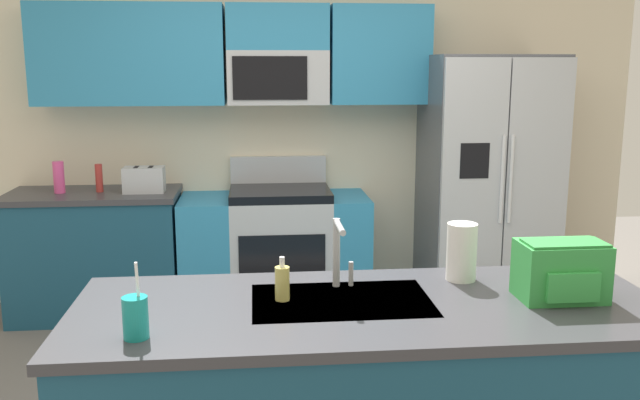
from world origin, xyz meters
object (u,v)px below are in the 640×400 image
object	(u,v)px
toaster	(144,180)
soap_dispenser	(282,283)
drink_cup_teal	(136,317)
bottle_pink	(59,177)
refrigerator	(487,183)
paper_towel_roll	(462,252)
backpack	(561,270)
sink_faucet	(339,248)
pepper_mill	(99,178)
range_oven	(275,250)

from	to	relation	value
toaster	soap_dispenser	bearing A→B (deg)	-69.59
drink_cup_teal	bottle_pink	bearing A→B (deg)	109.68
drink_cup_teal	soap_dispenser	distance (m)	0.59
refrigerator	drink_cup_teal	xyz separation A→B (m)	(-2.10, -2.64, 0.05)
refrigerator	bottle_pink	xyz separation A→B (m)	(-3.06, 0.06, 0.09)
bottle_pink	paper_towel_roll	distance (m)	3.11
bottle_pink	backpack	bearing A→B (deg)	-44.41
soap_dispenser	refrigerator	bearing A→B (deg)	55.29
sink_faucet	paper_towel_roll	xyz separation A→B (m)	(0.52, 0.06, -0.05)
soap_dispenser	backpack	distance (m)	1.06
pepper_mill	sink_faucet	size ratio (longest dim) A/B	0.70
backpack	paper_towel_roll	bearing A→B (deg)	138.39
toaster	bottle_pink	bearing A→B (deg)	176.52
refrigerator	toaster	bearing A→B (deg)	179.55
refrigerator	soap_dispenser	size ratio (longest dim) A/B	10.88
range_oven	soap_dispenser	xyz separation A→B (m)	(-0.05, -2.39, 0.53)
bottle_pink	drink_cup_teal	xyz separation A→B (m)	(0.96, -2.69, -0.04)
toaster	sink_faucet	bearing A→B (deg)	-63.64
toaster	backpack	distance (m)	3.10
range_oven	sink_faucet	world-z (taller)	sink_faucet
pepper_mill	soap_dispenser	world-z (taller)	pepper_mill
pepper_mill	drink_cup_teal	xyz separation A→B (m)	(0.69, -2.71, -0.03)
pepper_mill	backpack	xyz separation A→B (m)	(2.24, -2.48, 0.02)
pepper_mill	bottle_pink	bearing A→B (deg)	-176.98
refrigerator	backpack	bearing A→B (deg)	-102.79
drink_cup_teal	refrigerator	bearing A→B (deg)	51.55
pepper_mill	drink_cup_teal	world-z (taller)	drink_cup_teal
bottle_pink	backpack	world-z (taller)	backpack
drink_cup_teal	backpack	bearing A→B (deg)	8.53
toaster	sink_faucet	distance (m)	2.47
soap_dispenser	sink_faucet	bearing A→B (deg)	27.11
bottle_pink	backpack	distance (m)	3.52
sink_faucet	drink_cup_teal	distance (m)	0.85
drink_cup_teal	paper_towel_roll	size ratio (longest dim) A/B	1.09
drink_cup_teal	paper_towel_roll	world-z (taller)	drink_cup_teal
backpack	sink_faucet	bearing A→B (deg)	165.76
range_oven	drink_cup_teal	bearing A→B (deg)	-101.23
backpack	range_oven	bearing A→B (deg)	112.19
soap_dispenser	backpack	size ratio (longest dim) A/B	0.53
range_oven	toaster	world-z (taller)	range_oven
range_oven	sink_faucet	bearing A→B (deg)	-85.36
sink_faucet	soap_dispenser	bearing A→B (deg)	-152.89
bottle_pink	backpack	size ratio (longest dim) A/B	0.69
range_oven	soap_dispenser	world-z (taller)	range_oven
refrigerator	bottle_pink	size ratio (longest dim) A/B	8.34
bottle_pink	drink_cup_teal	size ratio (longest dim) A/B	0.85
range_oven	bottle_pink	world-z (taller)	bottle_pink
sink_faucet	paper_towel_roll	bearing A→B (deg)	6.75
range_oven	soap_dispenser	distance (m)	2.44
bottle_pink	soap_dispenser	bearing A→B (deg)	-58.43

